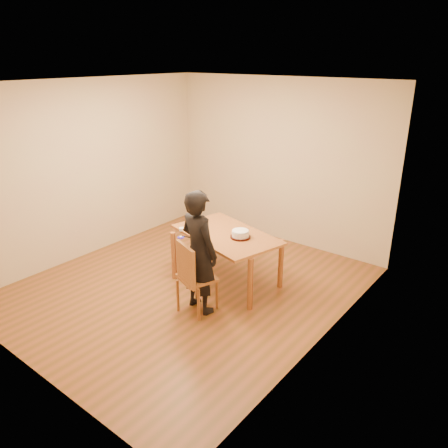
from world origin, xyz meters
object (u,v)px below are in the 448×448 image
Objects in this scene: cake_plate at (240,237)px; cake at (240,234)px; dining_chair at (197,278)px; person at (199,252)px; dining_table at (226,235)px.

cake reaches higher than cake_plate.
cake_plate reaches higher than dining_chair.
cake_plate is 0.74m from person.
person reaches higher than dining_chair.
cake_plate is (0.24, 0.00, 0.03)m from dining_table.
person reaches higher than cake_plate.
dining_table is 0.84m from dining_chair.
cake is at bearing 14.77° from dining_table.
cake is at bearing 104.15° from dining_chair.
dining_table reaches higher than dining_chair.
cake_plate is at bearing 0.00° from cake.
dining_table is 0.24m from cake_plate.
dining_chair is 0.33m from person.
person is (-0.09, -0.73, 0.02)m from cake_plate.
dining_table is 3.63× the size of dining_chair.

